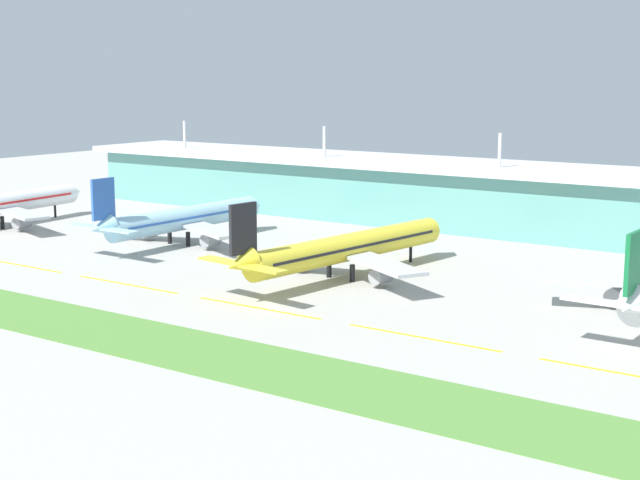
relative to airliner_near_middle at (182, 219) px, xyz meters
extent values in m
plane|color=#A8A59E|center=(58.87, -39.05, -6.44)|extent=(600.00, 600.00, 0.00)
cube|color=#5B9E93|center=(58.87, 64.32, 1.62)|extent=(280.00, 28.00, 16.12)
cube|color=silver|center=(58.87, 64.32, 10.58)|extent=(288.00, 34.00, 1.80)
cylinder|color=silver|center=(-53.13, 58.72, 15.98)|extent=(0.90, 0.90, 9.00)
cylinder|color=silver|center=(2.87, 58.72, 15.98)|extent=(0.90, 0.90, 9.00)
cylinder|color=silver|center=(58.87, 58.72, 15.98)|extent=(0.90, 0.90, 9.00)
cylinder|color=white|center=(-60.12, -8.72, 0.06)|extent=(10.44, 53.37, 5.80)
cone|color=white|center=(-62.62, 19.71, 0.06)|extent=(5.84, 4.47, 5.51)
cube|color=#B7BABF|center=(-47.77, -12.07, -1.25)|extent=(24.94, 13.51, 0.70)
cylinder|color=gray|center=(-49.10, -10.74, -4.04)|extent=(3.58, 4.76, 3.20)
cylinder|color=black|center=(-61.87, 11.11, -4.64)|extent=(0.70, 0.70, 3.60)
cylinder|color=black|center=(-56.67, -11.42, -4.64)|extent=(1.10, 1.10, 3.60)
cube|color=red|center=(-60.12, -8.72, 0.46)|extent=(10.01, 48.09, 0.60)
cylinder|color=#9ED1EA|center=(0.04, 1.55, 0.06)|extent=(7.23, 49.56, 5.80)
cone|color=#9ED1EA|center=(0.82, 28.24, 0.06)|extent=(5.62, 4.16, 5.51)
cone|color=#9ED1EA|center=(-0.76, -26.15, 1.26)|extent=(5.12, 6.77, 5.72)
cube|color=#2D5BB7|center=(-0.73, -25.15, 7.71)|extent=(0.88, 6.42, 9.50)
cube|color=#9ED1EA|center=(-6.24, -25.49, 1.06)|extent=(10.09, 3.49, 0.36)
cube|color=#9ED1EA|center=(4.76, -25.81, 1.06)|extent=(10.09, 3.49, 0.36)
cube|color=#B7BABF|center=(-12.08, -2.53, -1.25)|extent=(24.87, 14.72, 0.70)
cylinder|color=gray|center=(-10.84, -1.12, -4.04)|extent=(3.33, 4.59, 3.20)
cube|color=#B7BABF|center=(11.91, -3.22, -1.25)|extent=(24.71, 15.86, 0.70)
cylinder|color=gray|center=(10.75, -1.75, -4.04)|extent=(3.33, 4.59, 3.20)
cylinder|color=black|center=(0.58, 20.07, -4.64)|extent=(0.70, 0.70, 3.60)
cylinder|color=black|center=(-3.24, -1.36, -4.64)|extent=(1.10, 1.10, 3.60)
cylinder|color=black|center=(3.16, -1.54, -4.64)|extent=(1.10, 1.10, 3.60)
cube|color=#2D5BB7|center=(0.04, 1.55, 0.46)|extent=(7.12, 44.63, 0.60)
cylinder|color=yellow|center=(55.49, -8.60, 0.06)|extent=(13.12, 57.30, 5.80)
cone|color=yellow|center=(59.43, 21.65, 0.06)|extent=(5.98, 4.68, 5.51)
cone|color=yellow|center=(51.42, -39.85, 1.26)|extent=(5.74, 7.21, 5.72)
cube|color=black|center=(51.54, -38.86, 7.71)|extent=(1.52, 6.44, 9.50)
cube|color=yellow|center=(46.03, -38.65, 1.06)|extent=(10.33, 4.46, 0.36)
cube|color=yellow|center=(56.93, -40.07, 1.06)|extent=(10.33, 4.46, 0.36)
cube|color=#B7BABF|center=(43.01, -11.44, -1.25)|extent=(24.94, 12.62, 0.70)
cylinder|color=gray|center=(44.39, -10.17, -4.04)|extent=(3.75, 4.88, 3.20)
cube|color=#B7BABF|center=(66.81, -14.54, -1.25)|extent=(24.25, 17.71, 0.70)
cylinder|color=gray|center=(65.81, -12.96, -4.04)|extent=(3.75, 4.88, 3.20)
cylinder|color=black|center=(58.25, 12.60, -4.64)|extent=(0.70, 0.70, 3.60)
cylinder|color=black|center=(51.92, -11.17, -4.64)|extent=(1.10, 1.10, 3.60)
cylinder|color=black|center=(58.27, -11.99, -4.64)|extent=(1.10, 1.10, 3.60)
cube|color=black|center=(55.49, -8.60, 0.46)|extent=(12.42, 51.65, 0.60)
cone|color=silver|center=(119.88, -30.56, 1.26)|extent=(5.08, 6.74, 5.72)
cube|color=#146B38|center=(119.90, -29.56, 7.71)|extent=(0.85, 6.41, 9.50)
cube|color=silver|center=(114.39, -29.93, 1.06)|extent=(10.07, 3.43, 0.36)
cube|color=#B7BABF|center=(108.47, -4.47, -1.25)|extent=(24.85, 14.84, 0.70)
cylinder|color=gray|center=(109.71, -3.05, -4.04)|extent=(3.30, 4.57, 3.20)
cube|color=yellow|center=(-12.13, -40.15, -6.42)|extent=(28.00, 0.70, 0.04)
cube|color=yellow|center=(21.87, -40.15, -6.42)|extent=(28.00, 0.70, 0.04)
cube|color=yellow|center=(55.87, -40.15, -6.42)|extent=(28.00, 0.70, 0.04)
cube|color=yellow|center=(89.87, -40.15, -6.42)|extent=(28.00, 0.70, 0.04)
cube|color=yellow|center=(123.87, -40.15, -6.42)|extent=(28.00, 0.70, 0.04)
cube|color=#518438|center=(58.87, -66.69, -6.39)|extent=(300.00, 18.00, 0.10)
camera|label=1|loc=(159.06, -169.52, 35.83)|focal=52.20mm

